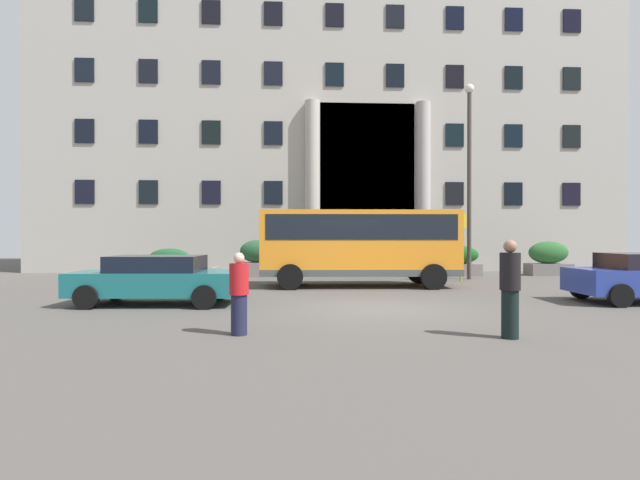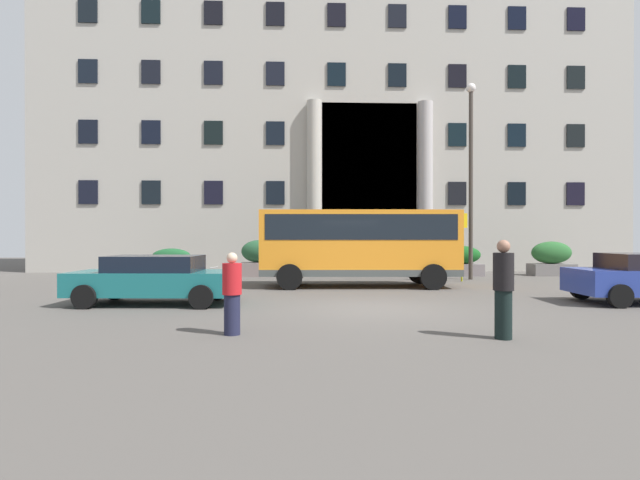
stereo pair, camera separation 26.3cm
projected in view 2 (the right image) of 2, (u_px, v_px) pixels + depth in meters
The scene contains 14 objects.
ground_plane at pixel (373, 311), 12.10m from camera, with size 80.00×64.00×0.12m, color #524D49.
office_building_facade at pixel (331, 115), 29.51m from camera, with size 32.14×9.64×18.90m.
orange_minibus at pixel (359, 242), 17.59m from camera, with size 7.19×2.69×2.79m.
bus_stop_sign at pixel (462, 240), 19.62m from camera, with size 0.44×0.08×2.81m.
hedge_planter_far_west at pixel (171, 263), 22.15m from camera, with size 1.87×0.75×1.31m.
hedge_planter_far_east at pixel (462, 261), 22.53m from camera, with size 1.88×0.92×1.42m.
hedge_planter_west at pixel (551, 259), 22.71m from camera, with size 2.02×0.97×1.63m.
hedge_planter_entrance_right at pixel (328, 260), 22.31m from camera, with size 1.58×0.86×1.55m.
hedge_planter_entrance_left at pixel (259, 259), 22.23m from camera, with size 1.67×0.98×1.69m.
parked_coupe_end at pixel (155, 279), 12.94m from camera, with size 4.46×2.15×1.32m.
motorcycle_far_end at pixel (195, 281), 14.99m from camera, with size 1.99×0.71×0.89m.
pedestrian_man_red_shirt at pixel (232, 294), 8.88m from camera, with size 0.36×0.36×1.54m.
pedestrian_child_trailing at pixel (503, 289), 8.51m from camera, with size 0.36×0.36×1.77m.
lamppost_plaza_centre at pixel (471, 167), 20.57m from camera, with size 0.40×0.40×8.49m.
Camera 2 is at (-1.80, -12.03, 1.82)m, focal length 26.72 mm.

